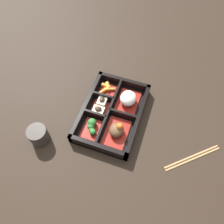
# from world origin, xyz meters

# --- Properties ---
(ground_plane) EXTENTS (3.00, 3.00, 0.00)m
(ground_plane) POSITION_xyz_m (0.00, 0.00, 0.00)
(ground_plane) COLOR black
(bento_base) EXTENTS (0.31, 0.21, 0.01)m
(bento_base) POSITION_xyz_m (0.00, 0.00, 0.01)
(bento_base) COLOR black
(bento_base) RESTS_ON ground_plane
(bento_rim) EXTENTS (0.31, 0.21, 0.04)m
(bento_rim) POSITION_xyz_m (-0.00, -0.00, 0.02)
(bento_rim) COLOR black
(bento_rim) RESTS_ON ground_plane
(bowl_rice) EXTENTS (0.12, 0.08, 0.05)m
(bowl_rice) POSITION_xyz_m (-0.07, 0.04, 0.03)
(bowl_rice) COLOR maroon
(bowl_rice) RESTS_ON bento_base
(bowl_stew) EXTENTS (0.12, 0.08, 0.06)m
(bowl_stew) POSITION_xyz_m (0.07, 0.04, 0.03)
(bowl_stew) COLOR maroon
(bowl_stew) RESTS_ON bento_base
(bowl_carrots) EXTENTS (0.07, 0.06, 0.02)m
(bowl_carrots) POSITION_xyz_m (-0.10, -0.05, 0.02)
(bowl_carrots) COLOR maroon
(bowl_carrots) RESTS_ON bento_base
(bowl_tofu) EXTENTS (0.08, 0.06, 0.03)m
(bowl_tofu) POSITION_xyz_m (-0.01, -0.05, 0.02)
(bowl_tofu) COLOR maroon
(bowl_tofu) RESTS_ON bento_base
(bowl_greens) EXTENTS (0.08, 0.06, 0.04)m
(bowl_greens) POSITION_xyz_m (0.08, -0.05, 0.02)
(bowl_greens) COLOR maroon
(bowl_greens) RESTS_ON bento_base
(tea_cup) EXTENTS (0.07, 0.07, 0.06)m
(tea_cup) POSITION_xyz_m (0.17, -0.21, 0.03)
(tea_cup) COLOR #2D2823
(tea_cup) RESTS_ON ground_plane
(chopsticks) EXTENTS (0.15, 0.17, 0.01)m
(chopsticks) POSITION_xyz_m (0.07, 0.31, 0.00)
(chopsticks) COLOR #A87F51
(chopsticks) RESTS_ON ground_plane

